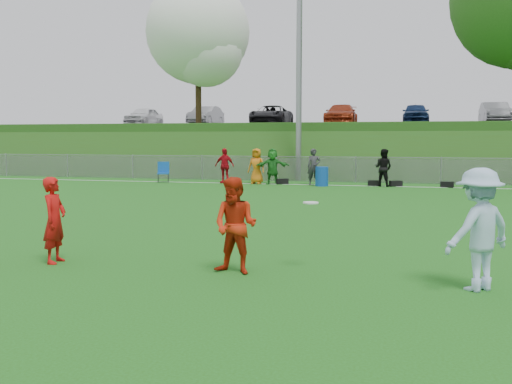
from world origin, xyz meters
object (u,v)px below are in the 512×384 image
(player_red_center, at_px, (235,226))
(player_blue, at_px, (479,229))
(frisbee, at_px, (311,203))
(recycling_bin, at_px, (322,176))
(player_red_left, at_px, (54,220))

(player_red_center, xyz_separation_m, player_blue, (3.64, -0.10, 0.10))
(player_red_center, distance_m, frisbee, 1.31)
(player_red_center, distance_m, recycling_bin, 17.20)
(frisbee, distance_m, recycling_bin, 16.74)
(player_blue, height_order, recycling_bin, player_blue)
(recycling_bin, bearing_deg, frisbee, -82.79)
(player_blue, bearing_deg, player_red_center, -42.68)
(player_red_center, relative_size, recycling_bin, 1.77)
(player_red_center, bearing_deg, frisbee, 36.97)
(frisbee, xyz_separation_m, recycling_bin, (-2.10, 16.60, -0.68))
(player_red_left, xyz_separation_m, frisbee, (4.40, 0.59, 0.36))
(player_red_center, xyz_separation_m, recycling_bin, (-0.98, 17.17, -0.34))
(player_blue, bearing_deg, frisbee, -56.09)
(player_red_left, relative_size, player_blue, 0.86)
(player_red_center, height_order, player_blue, player_blue)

